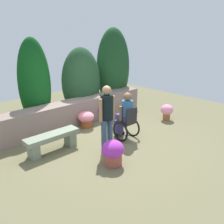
{
  "coord_description": "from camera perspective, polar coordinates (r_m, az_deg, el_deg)",
  "views": [
    {
      "loc": [
        -3.99,
        -4.42,
        2.84
      ],
      "look_at": [
        0.04,
        -0.17,
        0.85
      ],
      "focal_mm": 37.89,
      "sensor_mm": 36.0,
      "label": 1
    }
  ],
  "objects": [
    {
      "name": "flower_pot_small_foreground",
      "position": [
        8.19,
        13.09,
        0.25
      ],
      "size": [
        0.42,
        0.42,
        0.53
      ],
      "color": "#99562E",
      "rests_on": "ground"
    },
    {
      "name": "flower_pot_purple_near",
      "position": [
        7.4,
        -6.3,
        -1.55
      ],
      "size": [
        0.51,
        0.51,
        0.5
      ],
      "color": "#9E4A24",
      "rests_on": "ground"
    },
    {
      "name": "hedge_backdrop",
      "position": [
        8.16,
        -9.99,
        7.81
      ],
      "size": [
        6.39,
        1.09,
        3.01
      ],
      "color": "#295212",
      "rests_on": "ground"
    },
    {
      "name": "person_in_wheelchair",
      "position": [
        6.48,
        3.31,
        -1.29
      ],
      "size": [
        0.53,
        0.66,
        1.33
      ],
      "rotation": [
        0.0,
        0.0,
        0.05
      ],
      "color": "black",
      "rests_on": "ground"
    },
    {
      "name": "person_standing_companion",
      "position": [
        5.7,
        -1.24,
        -0.57
      ],
      "size": [
        0.49,
        0.3,
        1.66
      ],
      "rotation": [
        0.0,
        0.0,
        0.27
      ],
      "color": "#385167",
      "rests_on": "ground"
    },
    {
      "name": "flower_pot_red_accent",
      "position": [
        8.02,
        -2.16,
        0.26
      ],
      "size": [
        0.44,
        0.44,
        0.59
      ],
      "color": "#4F4343",
      "rests_on": "ground"
    },
    {
      "name": "stone_bench",
      "position": [
        6.07,
        -14.16,
        -6.49
      ],
      "size": [
        1.38,
        0.37,
        0.47
      ],
      "rotation": [
        0.0,
        0.0,
        0.13
      ],
      "color": "gray",
      "rests_on": "ground"
    },
    {
      "name": "stone_retaining_wall",
      "position": [
        7.63,
        -9.41,
        -0.21
      ],
      "size": [
        5.59,
        0.57,
        0.79
      ],
      "primitive_type": "cube",
      "color": "gray",
      "rests_on": "ground"
    },
    {
      "name": "ground_plane",
      "position": [
        6.6,
        -1.27,
        -6.75
      ],
      "size": [
        11.76,
        11.76,
        0.0
      ],
      "primitive_type": "plane",
      "color": "#6A6445"
    },
    {
      "name": "flower_pot_terracotta_by_wall",
      "position": [
        5.34,
        0.21,
        -9.65
      ],
      "size": [
        0.5,
        0.5,
        0.58
      ],
      "color": "#9E493B",
      "rests_on": "ground"
    }
  ]
}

